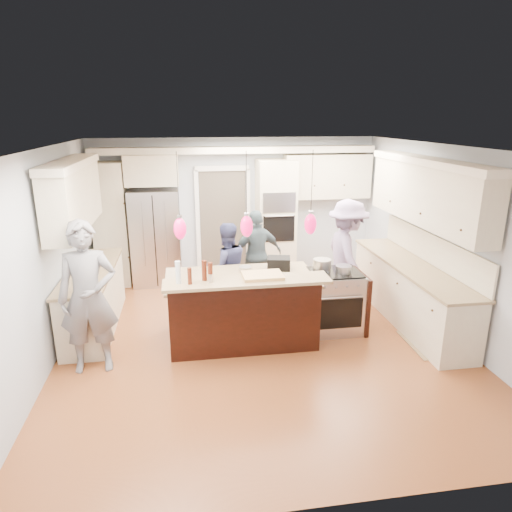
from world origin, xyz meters
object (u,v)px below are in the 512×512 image
(island_range, at_px, (335,301))
(person_bar_end, at_px, (88,298))
(person_far_left, at_px, (227,269))
(refrigerator, at_px, (156,237))
(kitchen_island, at_px, (242,307))

(island_range, xyz_separation_m, person_bar_end, (-3.36, -0.60, 0.51))
(island_range, bearing_deg, person_bar_end, -169.90)
(island_range, xyz_separation_m, person_far_left, (-1.53, 0.89, 0.29))
(refrigerator, distance_m, island_range, 3.71)
(refrigerator, bearing_deg, island_range, -42.59)
(kitchen_island, relative_size, person_far_left, 1.40)
(person_far_left, bearing_deg, kitchen_island, 84.68)
(refrigerator, bearing_deg, person_far_left, -53.56)
(person_bar_end, bearing_deg, refrigerator, 74.48)
(refrigerator, relative_size, island_range, 1.96)
(island_range, height_order, person_bar_end, person_bar_end)
(refrigerator, xyz_separation_m, person_far_left, (1.18, -1.60, -0.15))
(refrigerator, height_order, person_far_left, refrigerator)
(person_bar_end, bearing_deg, person_far_left, 35.52)
(person_far_left, bearing_deg, person_bar_end, 26.61)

